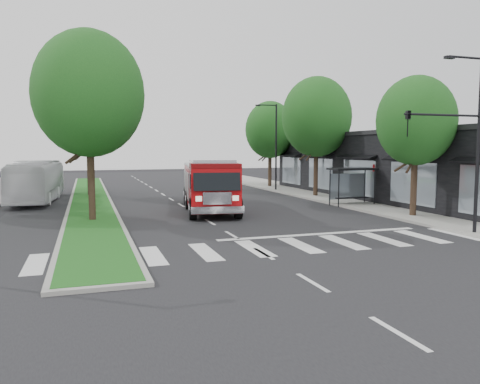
# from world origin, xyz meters

# --- Properties ---
(ground) EXTENTS (140.00, 140.00, 0.00)m
(ground) POSITION_xyz_m (0.00, 0.00, 0.00)
(ground) COLOR black
(ground) RESTS_ON ground
(sidewalk_right) EXTENTS (5.00, 80.00, 0.15)m
(sidewalk_right) POSITION_xyz_m (12.50, 10.00, 0.07)
(sidewalk_right) COLOR gray
(sidewalk_right) RESTS_ON ground
(median) EXTENTS (3.00, 50.00, 0.15)m
(median) POSITION_xyz_m (-6.00, 18.00, 0.08)
(median) COLOR gray
(median) RESTS_ON ground
(storefront_row) EXTENTS (8.00, 30.00, 5.00)m
(storefront_row) POSITION_xyz_m (17.00, 10.00, 2.50)
(storefront_row) COLOR black
(storefront_row) RESTS_ON ground
(bus_shelter) EXTENTS (3.20, 1.60, 2.61)m
(bus_shelter) POSITION_xyz_m (11.20, 8.15, 2.04)
(bus_shelter) COLOR black
(bus_shelter) RESTS_ON ground
(tree_right_near) EXTENTS (4.40, 4.40, 8.05)m
(tree_right_near) POSITION_xyz_m (11.50, 2.00, 5.51)
(tree_right_near) COLOR black
(tree_right_near) RESTS_ON ground
(tree_right_mid) EXTENTS (5.60, 5.60, 9.72)m
(tree_right_mid) POSITION_xyz_m (11.50, 14.00, 6.49)
(tree_right_mid) COLOR black
(tree_right_mid) RESTS_ON ground
(tree_right_far) EXTENTS (5.00, 5.00, 8.73)m
(tree_right_far) POSITION_xyz_m (11.50, 24.00, 5.84)
(tree_right_far) COLOR black
(tree_right_far) RESTS_ON ground
(tree_median_near) EXTENTS (5.80, 5.80, 10.16)m
(tree_median_near) POSITION_xyz_m (-6.00, 6.00, 6.81)
(tree_median_near) COLOR black
(tree_median_near) RESTS_ON ground
(tree_median_far) EXTENTS (5.60, 5.60, 9.72)m
(tree_median_far) POSITION_xyz_m (-6.00, 20.00, 6.49)
(tree_median_far) COLOR black
(tree_median_far) RESTS_ON ground
(streetlight_right_near) EXTENTS (4.08, 0.22, 8.00)m
(streetlight_right_near) POSITION_xyz_m (9.61, -3.50, 4.67)
(streetlight_right_near) COLOR black
(streetlight_right_near) RESTS_ON ground
(streetlight_right_far) EXTENTS (2.11, 0.20, 8.00)m
(streetlight_right_far) POSITION_xyz_m (10.35, 20.00, 4.48)
(streetlight_right_far) COLOR black
(streetlight_right_far) RESTS_ON ground
(fire_engine) EXTENTS (4.32, 9.89, 3.31)m
(fire_engine) POSITION_xyz_m (1.15, 8.53, 1.59)
(fire_engine) COLOR #630507
(fire_engine) RESTS_ON ground
(city_bus) EXTENTS (3.27, 11.16, 3.07)m
(city_bus) POSITION_xyz_m (-9.76, 17.54, 1.53)
(city_bus) COLOR silver
(city_bus) RESTS_ON ground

